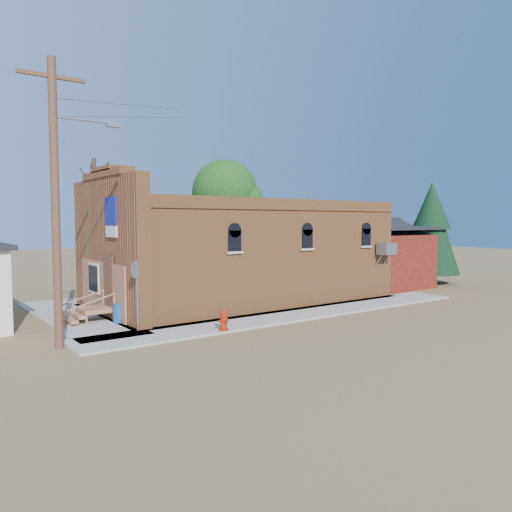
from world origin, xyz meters
TOP-DOWN VIEW (x-y plane):
  - ground at (0.00, 0.00)m, footprint 120.00×120.00m
  - sidewalk_south at (1.50, 0.90)m, footprint 19.00×2.20m
  - sidewalk_west at (-6.30, 6.00)m, footprint 2.60×10.00m
  - brick_bar at (1.64, 5.49)m, footprint 16.40×7.97m
  - red_shed at (11.50, 5.50)m, footprint 5.40×6.40m
  - utility_pole at (-8.14, 1.20)m, footprint 3.12×0.26m
  - tree_bare_near at (-3.00, 13.00)m, footprint 2.80×2.80m
  - tree_leafy at (6.00, 13.50)m, footprint 4.40×4.40m
  - evergreen_tree at (15.50, 4.00)m, footprint 3.60×3.60m
  - fire_hydrant at (-2.81, -0.00)m, footprint 0.45×0.44m
  - stop_sign at (-5.32, 1.80)m, footprint 0.64×0.37m
  - trash_barrel at (-5.30, 3.63)m, footprint 0.59×0.59m

SIDE VIEW (x-z plane):
  - ground at x=0.00m, z-range 0.00..0.00m
  - sidewalk_south at x=1.50m, z-range 0.00..0.08m
  - sidewalk_west at x=-6.30m, z-range 0.00..0.08m
  - trash_barrel at x=-5.30m, z-range 0.08..0.82m
  - fire_hydrant at x=-2.81m, z-range 0.07..0.84m
  - stop_sign at x=-5.32m, z-range 0.76..3.31m
  - red_shed at x=11.50m, z-range 0.12..4.42m
  - brick_bar at x=1.64m, z-range -0.81..5.49m
  - evergreen_tree at x=15.50m, z-range 0.46..6.96m
  - utility_pole at x=-8.14m, z-range 0.27..9.27m
  - tree_leafy at x=6.00m, z-range 1.86..10.01m
  - tree_bare_near at x=-3.00m, z-range 2.14..9.79m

